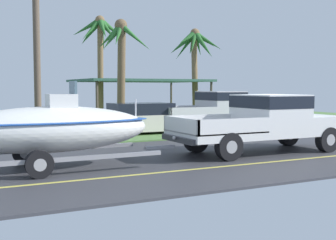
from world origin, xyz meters
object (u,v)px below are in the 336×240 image
utility_pole (36,35)px  palm_tree_near_left (121,51)px  boat_on_trailer (51,129)px  palm_tree_near_right (195,50)px  carport_awning (139,81)px  parked_pickup_background (220,109)px  palm_tree_mid (99,40)px  parked_sedan_near (144,119)px  pickup_truck_towing (269,120)px

utility_pole → palm_tree_near_left: bearing=42.1°
boat_on_trailer → palm_tree_near_right: 17.02m
carport_awning → palm_tree_near_left: palm_tree_near_left is taller
utility_pole → parked_pickup_background: bearing=10.4°
palm_tree_near_left → palm_tree_mid: bearing=87.5°
palm_tree_near_left → utility_pole: bearing=-137.9°
parked_sedan_near → palm_tree_near_right: size_ratio=0.83×
pickup_truck_towing → utility_pole: bearing=141.0°
pickup_truck_towing → palm_tree_near_right: (4.39, 12.30, 3.32)m
parked_sedan_near → utility_pole: 6.06m
carport_awning → parked_pickup_background: bearing=-80.9°
carport_awning → palm_tree_near_left: 5.44m
pickup_truck_towing → palm_tree_near_left: palm_tree_near_left is taller
palm_tree_mid → palm_tree_near_right: bearing=-10.0°
palm_tree_near_right → palm_tree_mid: bearing=170.0°
parked_sedan_near → carport_awning: (2.82, 7.16, 1.76)m
boat_on_trailer → parked_sedan_near: (5.49, 6.69, -0.35)m
boat_on_trailer → pickup_truck_towing: bearing=-0.0°
parked_pickup_background → palm_tree_near_left: size_ratio=1.09×
boat_on_trailer → palm_tree_mid: palm_tree_mid is taller
palm_tree_mid → parked_pickup_background: bearing=-59.9°
carport_awning → palm_tree_near_right: 3.87m
boat_on_trailer → parked_sedan_near: bearing=50.6°
palm_tree_near_left → utility_pole: size_ratio=0.72×
pickup_truck_towing → parked_sedan_near: (-1.41, 6.69, -0.36)m
pickup_truck_towing → parked_pickup_background: size_ratio=1.02×
parked_pickup_background → utility_pole: (-8.82, -1.61, 2.87)m
boat_on_trailer → carport_awning: bearing=59.0°
pickup_truck_towing → boat_on_trailer: 6.90m
parked_pickup_background → carport_awning: size_ratio=0.78×
parked_pickup_background → palm_tree_near_left: bearing=145.5°
palm_tree_mid → palm_tree_near_left: bearing=-92.5°
pickup_truck_towing → parked_sedan_near: 6.84m
palm_tree_near_left → palm_tree_near_right: 6.51m
boat_on_trailer → parked_sedan_near: 8.66m
boat_on_trailer → utility_pole: (0.63, 5.08, 2.89)m
palm_tree_near_right → utility_pole: size_ratio=0.75×
carport_awning → palm_tree_near_right: palm_tree_near_right is taller
palm_tree_near_left → utility_pole: utility_pole is taller
parked_sedan_near → palm_tree_near_right: (5.80, 5.61, 3.68)m
carport_awning → utility_pole: utility_pole is taller
pickup_truck_towing → carport_awning: size_ratio=0.79×
boat_on_trailer → palm_tree_mid: (5.62, 13.29, 3.70)m
parked_pickup_background → palm_tree_near_left: (-3.99, 2.75, 2.82)m
parked_pickup_background → palm_tree_near_left: palm_tree_near_left is taller
palm_tree_mid → boat_on_trailer: bearing=-112.9°
palm_tree_near_right → palm_tree_mid: size_ratio=0.92×
boat_on_trailer → palm_tree_mid: size_ratio=1.03×
pickup_truck_towing → palm_tree_near_right: size_ratio=1.06×
parked_pickup_background → boat_on_trailer: bearing=-144.7°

